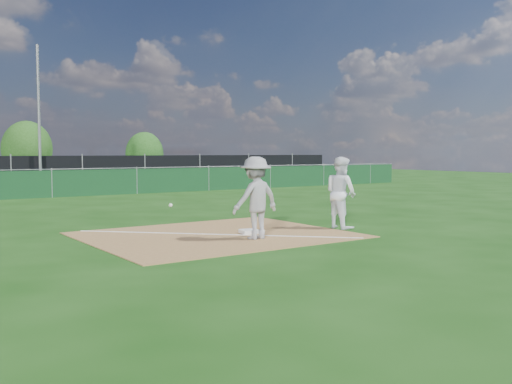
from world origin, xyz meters
TOP-DOWN VIEW (x-y plane):
  - ground at (0.00, 10.00)m, footprint 90.00×90.00m
  - infield_dirt at (0.00, 1.00)m, footprint 6.00×5.00m
  - foul_line at (0.00, 1.00)m, footprint 5.01×5.01m
  - green_fence at (0.00, 15.00)m, footprint 44.00×0.05m
  - black_fence at (0.00, 23.00)m, footprint 46.00×0.04m
  - light_pole at (1.50, 22.70)m, footprint 0.16×0.16m
  - first_base at (0.79, 0.72)m, footprint 0.50×0.50m
  - play_at_first at (0.39, -0.11)m, footprint 2.73×0.77m
  - runner at (3.35, 0.21)m, footprint 0.77×0.96m
  - car_right at (5.99, 26.71)m, footprint 4.28×1.96m
  - tree_mid at (3.65, 34.79)m, footprint 3.70×3.70m
  - tree_right at (12.45, 33.01)m, footprint 3.09×3.09m

SIDE VIEW (x-z plane):
  - ground at x=0.00m, z-range 0.00..0.00m
  - infield_dirt at x=0.00m, z-range 0.00..0.02m
  - foul_line at x=0.00m, z-range 0.02..0.03m
  - first_base at x=0.79m, z-range 0.02..0.11m
  - green_fence at x=0.00m, z-range 0.00..1.20m
  - car_right at x=5.99m, z-range 0.01..1.22m
  - black_fence at x=0.00m, z-range 0.00..1.80m
  - runner at x=3.35m, z-range 0.00..1.89m
  - play_at_first at x=0.39m, z-range 0.02..1.90m
  - tree_right at x=12.45m, z-range 0.05..3.72m
  - tree_mid at x=3.65m, z-range 0.06..4.45m
  - light_pole at x=1.50m, z-range 0.00..8.00m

